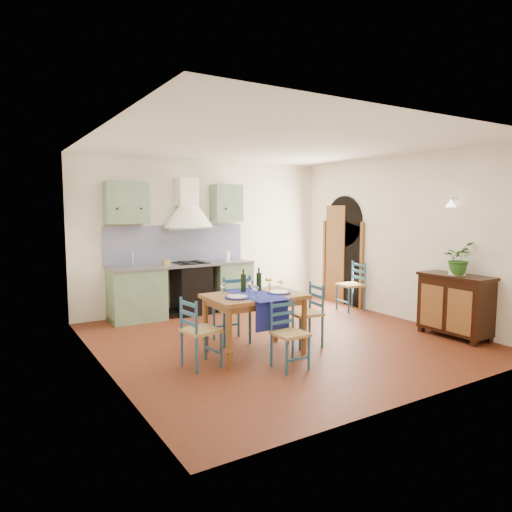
% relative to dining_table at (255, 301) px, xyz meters
% --- Properties ---
extents(floor, '(5.00, 5.00, 0.00)m').
position_rel_dining_table_xyz_m(floor, '(0.67, 0.40, -0.70)').
color(floor, '#4B2010').
rests_on(floor, ground).
extents(back_wall, '(5.00, 0.96, 2.80)m').
position_rel_dining_table_xyz_m(back_wall, '(0.21, 2.69, 0.35)').
color(back_wall, white).
rests_on(back_wall, ground).
extents(right_wall, '(0.26, 5.00, 2.80)m').
position_rel_dining_table_xyz_m(right_wall, '(3.17, 0.68, 0.64)').
color(right_wall, white).
rests_on(right_wall, ground).
extents(left_wall, '(0.04, 5.00, 2.80)m').
position_rel_dining_table_xyz_m(left_wall, '(-1.83, 0.40, 0.70)').
color(left_wall, white).
rests_on(left_wall, ground).
extents(ceiling, '(5.00, 5.00, 0.01)m').
position_rel_dining_table_xyz_m(ceiling, '(0.67, 0.40, 2.10)').
color(ceiling, silver).
rests_on(ceiling, back_wall).
extents(dining_table, '(1.26, 0.95, 1.11)m').
position_rel_dining_table_xyz_m(dining_table, '(0.00, 0.00, 0.00)').
color(dining_table, brown).
rests_on(dining_table, ground).
extents(chair_near, '(0.37, 0.37, 0.80)m').
position_rel_dining_table_xyz_m(chair_near, '(0.07, -0.65, -0.29)').
color(chair_near, navy).
rests_on(chair_near, ground).
extents(chair_far, '(0.50, 0.50, 0.98)m').
position_rel_dining_table_xyz_m(chair_far, '(-0.01, 0.60, -0.20)').
color(chair_far, navy).
rests_on(chair_far, ground).
extents(chair_left, '(0.45, 0.45, 0.85)m').
position_rel_dining_table_xyz_m(chair_left, '(-0.84, -0.09, -0.26)').
color(chair_left, navy).
rests_on(chair_left, ground).
extents(chair_right, '(0.46, 0.46, 0.87)m').
position_rel_dining_table_xyz_m(chair_right, '(0.82, -0.05, -0.25)').
color(chair_right, navy).
rests_on(chair_right, ground).
extents(chair_spare, '(0.46, 0.46, 0.91)m').
position_rel_dining_table_xyz_m(chair_spare, '(2.91, 1.27, -0.23)').
color(chair_spare, navy).
rests_on(chair_spare, ground).
extents(sideboard, '(0.50, 1.05, 0.94)m').
position_rel_dining_table_xyz_m(sideboard, '(2.93, -0.87, -0.19)').
color(sideboard, black).
rests_on(sideboard, ground).
extents(potted_plant, '(0.54, 0.51, 0.48)m').
position_rel_dining_table_xyz_m(potted_plant, '(2.94, -0.88, 0.48)').
color(potted_plant, '#275C1C').
rests_on(potted_plant, sideboard).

